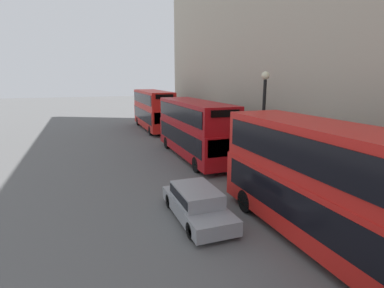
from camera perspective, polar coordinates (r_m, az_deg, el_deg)
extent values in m
cube|color=red|center=(11.08, 26.72, -12.57)|extent=(2.55, 11.39, 2.05)
cube|color=red|center=(10.45, 27.77, -2.64)|extent=(2.50, 11.16, 1.90)
cube|color=black|center=(10.98, 26.84, -11.40)|extent=(2.59, 10.48, 1.15)
cube|color=black|center=(10.42, 27.82, -2.13)|extent=(2.59, 10.48, 1.14)
cylinder|color=black|center=(13.67, 10.26, -10.62)|extent=(0.30, 1.00, 1.00)
cylinder|color=black|center=(14.87, 17.86, -9.10)|extent=(0.30, 1.00, 1.00)
cube|color=#A80F14|center=(22.15, 0.42, 0.99)|extent=(2.55, 10.16, 2.12)
cube|color=#A80F14|center=(21.85, 0.43, 5.92)|extent=(2.50, 9.96, 1.71)
cube|color=black|center=(22.10, 0.42, 1.64)|extent=(2.59, 9.35, 1.19)
cube|color=black|center=(21.84, 0.43, 6.15)|extent=(2.59, 9.35, 1.03)
cube|color=black|center=(17.53, 6.23, -0.73)|extent=(2.17, 0.06, 1.06)
cube|color=black|center=(17.18, 6.39, 5.79)|extent=(1.78, 0.06, 0.41)
cylinder|color=black|center=(18.82, 0.93, -3.94)|extent=(0.30, 1.00, 1.00)
cylinder|color=black|center=(19.71, 7.06, -3.28)|extent=(0.30, 1.00, 1.00)
cylinder|color=black|center=(25.24, -4.76, 0.26)|extent=(0.30, 1.00, 1.00)
cylinder|color=black|center=(25.91, 0.04, 0.62)|extent=(0.30, 1.00, 1.00)
cube|color=red|center=(34.87, -7.40, 5.22)|extent=(2.55, 10.44, 2.27)
cube|color=red|center=(34.68, -7.49, 8.54)|extent=(2.50, 10.23, 1.78)
cube|color=black|center=(34.84, -7.41, 5.66)|extent=(2.59, 9.61, 1.27)
cube|color=black|center=(34.67, -7.49, 8.69)|extent=(2.59, 9.61, 1.07)
cube|color=black|center=(29.81, -5.18, 4.94)|extent=(2.17, 0.06, 1.13)
cube|color=black|center=(29.61, -5.26, 8.98)|extent=(1.78, 0.06, 0.43)
cylinder|color=black|center=(31.27, -7.87, 2.56)|extent=(0.30, 1.00, 1.00)
cylinder|color=black|center=(31.82, -3.91, 2.81)|extent=(0.30, 1.00, 1.00)
cylinder|color=black|center=(38.30, -10.22, 4.28)|extent=(0.30, 1.00, 1.00)
cylinder|color=black|center=(38.75, -6.93, 4.48)|extent=(0.30, 1.00, 1.00)
cube|color=gray|center=(12.85, 1.00, -12.11)|extent=(1.80, 4.50, 0.58)
cube|color=gray|center=(12.72, 0.82, -9.55)|extent=(1.58, 2.48, 0.57)
cube|color=black|center=(12.71, 0.82, -9.43)|extent=(1.62, 2.35, 0.37)
cylinder|color=black|center=(11.46, -0.13, -16.16)|extent=(0.22, 0.64, 0.64)
cylinder|color=black|center=(12.03, 7.19, -14.80)|extent=(0.22, 0.64, 0.64)
cylinder|color=black|center=(13.94, -4.27, -10.78)|extent=(0.22, 0.64, 0.64)
cylinder|color=black|center=(14.41, 1.87, -9.95)|extent=(0.22, 0.64, 0.64)
cylinder|color=black|center=(17.46, 13.30, 2.40)|extent=(0.18, 0.18, 5.73)
sphere|color=beige|center=(17.21, 13.82, 12.55)|extent=(0.44, 0.44, 0.44)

